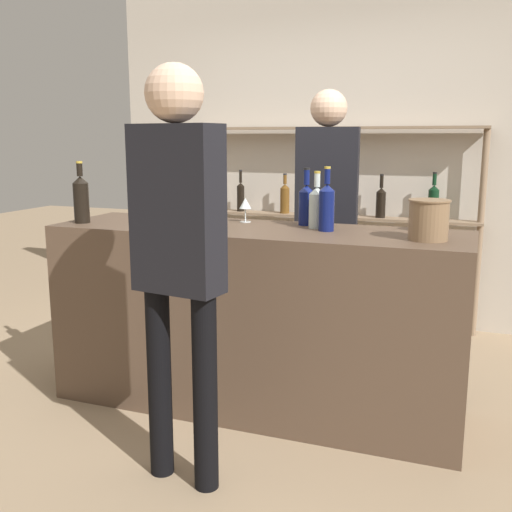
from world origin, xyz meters
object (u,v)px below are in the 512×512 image
Objects in this scene: counter_bottle_0 at (81,198)px; ice_bucket at (429,220)px; wine_glass at (245,204)px; server_behind_counter at (327,201)px; counter_bottle_1 at (317,206)px; customer_center at (178,239)px; cork_jar at (431,220)px; counter_bottle_3 at (306,203)px; counter_bottle_5 at (327,206)px; counter_bottle_2 at (208,206)px; counter_bottle_4 at (219,200)px.

counter_bottle_0 reaches higher than ice_bucket.
server_behind_counter reaches higher than wine_glass.
counter_bottle_1 is at bearing -10.22° from wine_glass.
customer_center is 0.99× the size of server_behind_counter.
server_behind_counter is (-0.72, 0.65, 0.01)m from cork_jar.
counter_bottle_3 is 0.18× the size of customer_center.
cork_jar is (0.59, 0.09, -0.06)m from counter_bottle_1.
counter_bottle_0 is 1.96m from cork_jar.
wine_glass is at bearing 163.04° from counter_bottle_5.
counter_bottle_2 is 1.63× the size of ice_bucket.
server_behind_counter reaches higher than ice_bucket.
counter_bottle_4 reaches higher than counter_bottle_1.
wine_glass is at bearing -33.18° from server_behind_counter.
wine_glass is at bearing -177.99° from counter_bottle_3.
counter_bottle_5 is (1.40, 0.20, -0.01)m from counter_bottle_0.
counter_bottle_0 is 1.20m from customer_center.
counter_bottle_5 is 0.97m from customer_center.
counter_bottle_4 is at bearing -173.55° from wine_glass.
customer_center is (0.11, -1.04, -0.03)m from wine_glass.
counter_bottle_2 is at bearing -157.40° from counter_bottle_1.
counter_bottle_3 is 1.08m from customer_center.
counter_bottle_0 is 1.14× the size of counter_bottle_1.
counter_bottle_5 is 0.85m from server_behind_counter.
customer_center is at bearing -84.03° from wine_glass.
counter_bottle_2 is 1.18m from cork_jar.
ice_bucket is 0.11× the size of server_behind_counter.
counter_bottle_0 is 1.05× the size of counter_bottle_5.
counter_bottle_4 is (0.72, 0.34, -0.02)m from counter_bottle_0.
counter_bottle_1 is at bearing 2.44° from server_behind_counter.
counter_bottle_0 is 1.94m from ice_bucket.
customer_center is at bearing -14.47° from server_behind_counter.
server_behind_counter is (1.20, 1.02, -0.07)m from counter_bottle_0.
server_behind_counter is (0.32, 0.66, -0.03)m from wine_glass.
counter_bottle_0 is 1.78× the size of ice_bucket.
counter_bottle_4 reaches higher than wine_glass.
counter_bottle_3 is at bearing 132.86° from counter_bottle_5.
counter_bottle_3 is at bearing -3.58° from server_behind_counter.
counter_bottle_0 is 1.30m from counter_bottle_3.
server_behind_counter is at bearing 64.17° from wine_glass.
counter_bottle_5 is at bearing 8.01° from counter_bottle_0.
counter_bottle_2 is at bearing -166.61° from counter_bottle_5.
counter_bottle_1 reaches higher than cork_jar.
wine_glass is 0.08× the size of server_behind_counter.
counter_bottle_5 is (0.07, -0.08, 0.01)m from counter_bottle_1.
counter_bottle_5 is (0.68, -0.14, 0.01)m from counter_bottle_4.
counter_bottle_2 is 0.99× the size of counter_bottle_4.
counter_bottle_0 is 0.80m from counter_bottle_4.
counter_bottle_4 is 0.97× the size of counter_bottle_5.
counter_bottle_3 is 0.68m from cork_jar.
counter_bottle_0 is 0.19× the size of server_behind_counter.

